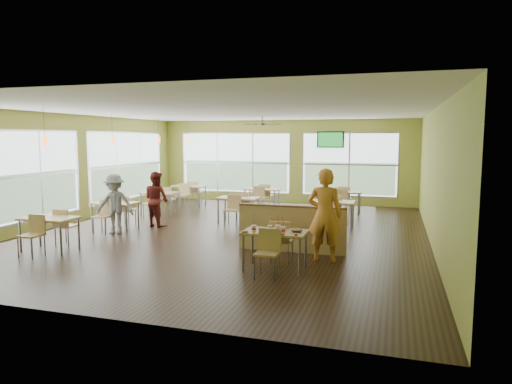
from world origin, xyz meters
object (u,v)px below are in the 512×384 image
(main_table, at_px, (275,237))
(food_basket, at_px, (297,231))
(half_wall_divider, at_px, (292,228))
(man_plaid, at_px, (325,215))

(main_table, distance_m, food_basket, 0.44)
(main_table, bearing_deg, half_wall_divider, 90.00)
(man_plaid, xyz_separation_m, food_basket, (-0.39, -0.88, -0.17))
(main_table, bearing_deg, food_basket, 3.27)
(main_table, height_order, half_wall_divider, half_wall_divider)
(main_table, height_order, food_basket, main_table)
(main_table, distance_m, man_plaid, 1.25)
(half_wall_divider, distance_m, man_plaid, 1.06)
(main_table, bearing_deg, man_plaid, 48.28)
(main_table, xyz_separation_m, food_basket, (0.41, 0.02, 0.15))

